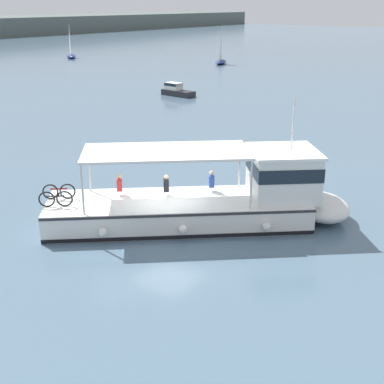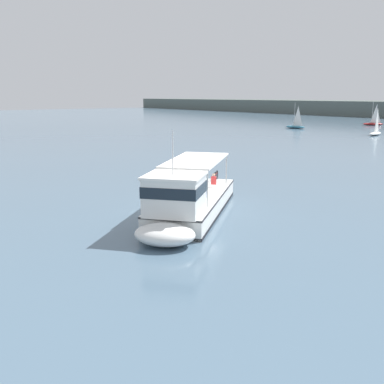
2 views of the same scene
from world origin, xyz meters
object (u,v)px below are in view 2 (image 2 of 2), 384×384
sailboat_near_starboard (373,123)px  sailboat_outer_anchorage (375,132)px  sailboat_near_port (295,126)px  ferry_main (188,202)px

sailboat_near_starboard → sailboat_outer_anchorage: size_ratio=1.00×
sailboat_near_port → sailboat_near_starboard: (4.27, 22.41, 0.00)m
sailboat_near_starboard → sailboat_outer_anchorage: 28.10m
sailboat_near_starboard → sailboat_outer_anchorage: bearing=-57.5°
sailboat_near_port → sailboat_outer_anchorage: same height
ferry_main → sailboat_near_port: (-43.58, 59.80, -0.47)m
ferry_main → sailboat_near_starboard: 91.13m
ferry_main → sailboat_outer_anchorage: 63.32m
sailboat_near_port → sailboat_outer_anchorage: 19.42m
ferry_main → sailboat_outer_anchorage: (-24.20, 58.52, -0.47)m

